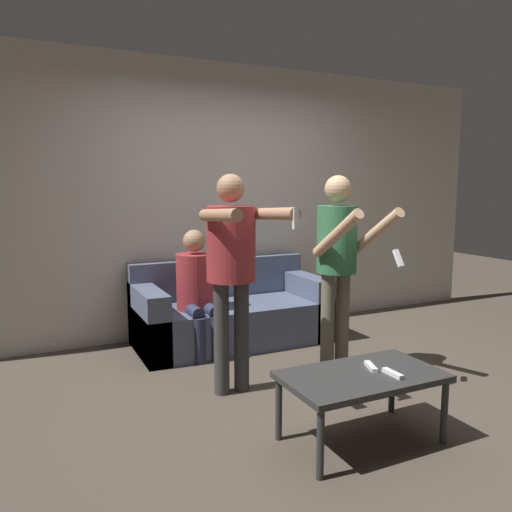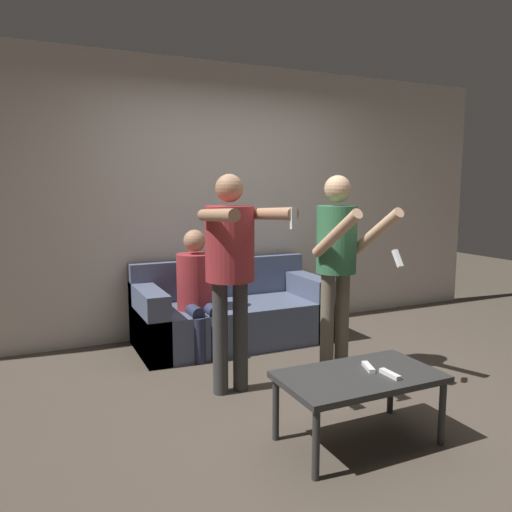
% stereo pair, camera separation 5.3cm
% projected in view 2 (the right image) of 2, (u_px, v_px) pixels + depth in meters
% --- Properties ---
extents(ground_plane, '(14.00, 14.00, 0.00)m').
position_uv_depth(ground_plane, '(320.00, 392.00, 3.64)').
color(ground_plane, '#4C4238').
extents(wall_back, '(6.40, 0.06, 2.70)m').
position_uv_depth(wall_back, '(227.00, 200.00, 5.10)').
color(wall_back, beige).
rests_on(wall_back, ground_plane).
extents(couch, '(1.80, 0.83, 0.77)m').
position_uv_depth(couch, '(231.00, 314.00, 4.79)').
color(couch, '#4C5670').
rests_on(couch, ground_plane).
extents(person_standing_left, '(0.47, 0.76, 1.57)m').
position_uv_depth(person_standing_left, '(231.00, 257.00, 3.50)').
color(person_standing_left, '#383838').
rests_on(person_standing_left, ground_plane).
extents(person_standing_right, '(0.43, 0.71, 1.57)m').
position_uv_depth(person_standing_right, '(338.00, 253.00, 3.87)').
color(person_standing_right, '#6B6051').
rests_on(person_standing_right, ground_plane).
extents(person_seated, '(0.33, 0.54, 1.11)m').
position_uv_depth(person_seated, '(197.00, 287.00, 4.43)').
color(person_seated, '#282D47').
rests_on(person_seated, ground_plane).
extents(coffee_table, '(0.93, 0.53, 0.42)m').
position_uv_depth(coffee_table, '(359.00, 381.00, 2.88)').
color(coffee_table, '#2D2D2D').
rests_on(coffee_table, ground_plane).
extents(remote_near, '(0.04, 0.15, 0.02)m').
position_uv_depth(remote_near, '(390.00, 374.00, 2.84)').
color(remote_near, white).
rests_on(remote_near, coffee_table).
extents(remote_far, '(0.08, 0.15, 0.02)m').
position_uv_depth(remote_far, '(368.00, 367.00, 2.95)').
color(remote_far, white).
rests_on(remote_far, coffee_table).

